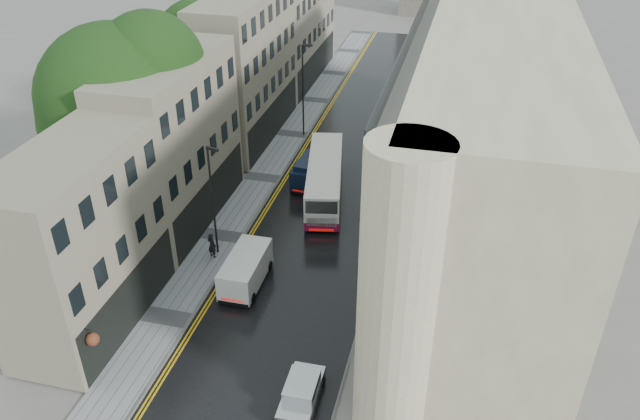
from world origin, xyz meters
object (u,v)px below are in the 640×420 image
at_px(pedestrian, 212,245).
at_px(lamp_post_far, 303,91).
at_px(navy_van, 293,178).
at_px(white_lorry, 376,139).
at_px(white_van, 221,284).
at_px(tree_far, 206,71).
at_px(silver_hatchback, 279,410).
at_px(tree_near, 121,125).
at_px(cream_bus, 307,199).
at_px(lamp_post_near, 213,202).

xyz_separation_m(pedestrian, lamp_post_far, (0.72, 19.01, 3.13)).
distance_m(navy_van, lamp_post_far, 10.26).
xyz_separation_m(white_lorry, navy_van, (-5.06, -6.20, -0.85)).
bearing_deg(pedestrian, white_van, 140.89).
height_order(tree_far, navy_van, tree_far).
height_order(white_lorry, lamp_post_far, lamp_post_far).
height_order(silver_hatchback, pedestrian, pedestrian).
height_order(white_lorry, white_van, white_lorry).
height_order(tree_near, pedestrian, tree_near).
height_order(tree_far, white_lorry, tree_far).
xyz_separation_m(tree_near, lamp_post_far, (7.65, 15.84, -2.85)).
relative_size(cream_bus, pedestrian, 6.05).
distance_m(tree_near, tree_far, 13.02).
distance_m(tree_far, silver_hatchback, 31.29).
bearing_deg(cream_bus, navy_van, 109.73).
bearing_deg(lamp_post_far, cream_bus, -89.55).
bearing_deg(lamp_post_far, white_lorry, -42.43).
height_order(cream_bus, white_van, cream_bus).
bearing_deg(navy_van, white_lorry, 54.90).
bearing_deg(tree_near, tree_far, 88.68).
xyz_separation_m(pedestrian, lamp_post_near, (0.11, 0.54, 2.83)).
bearing_deg(tree_near, lamp_post_near, -20.53).
xyz_separation_m(white_van, pedestrian, (-2.06, 3.58, -0.07)).
relative_size(cream_bus, lamp_post_near, 1.39).
height_order(tree_near, lamp_post_far, tree_near).
height_order(cream_bus, silver_hatchback, cream_bus).
bearing_deg(lamp_post_far, navy_van, -95.11).
height_order(tree_far, pedestrian, tree_far).
xyz_separation_m(white_lorry, lamp_post_near, (-7.51, -15.03, 1.81)).
bearing_deg(white_lorry, white_van, -104.35).
distance_m(silver_hatchback, pedestrian, 13.51).
bearing_deg(pedestrian, tree_near, -3.62).
relative_size(white_lorry, lamp_post_near, 1.02).
xyz_separation_m(tree_far, white_lorry, (14.24, -0.61, -4.25)).
bearing_deg(white_lorry, navy_van, -127.39).
relative_size(navy_van, lamp_post_far, 0.55).
xyz_separation_m(silver_hatchback, lamp_post_near, (-7.64, 11.60, 3.11)).
bearing_deg(cream_bus, lamp_post_near, -139.29).
bearing_deg(white_van, pedestrian, 119.63).
xyz_separation_m(white_lorry, pedestrian, (-7.62, -15.57, -1.01)).
xyz_separation_m(tree_near, white_lorry, (14.54, 12.39, -4.97)).
bearing_deg(silver_hatchback, tree_near, 134.99).
xyz_separation_m(cream_bus, lamp_post_far, (-3.77, 12.89, 2.69)).
bearing_deg(lamp_post_far, silver_hatchback, -92.71).
xyz_separation_m(white_van, lamp_post_near, (-1.95, 4.11, 2.76)).
height_order(pedestrian, lamp_post_far, lamp_post_far).
xyz_separation_m(tree_near, navy_van, (9.48, 6.19, -5.81)).
bearing_deg(lamp_post_near, cream_bus, 66.89).
bearing_deg(cream_bus, white_van, -115.28).
relative_size(white_van, pedestrian, 2.66).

